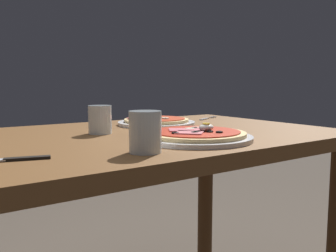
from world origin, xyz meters
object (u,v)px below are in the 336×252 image
(water_glass_near, at_px, (145,134))
(water_glass_far, at_px, (100,121))
(pizza_across_left, at_px, (156,122))
(fork, at_px, (207,118))
(dining_table, at_px, (141,172))
(knife, at_px, (7,160))
(pizza_foreground, at_px, (196,136))

(water_glass_near, relative_size, water_glass_far, 1.08)
(water_glass_near, bearing_deg, pizza_across_left, 54.52)
(water_glass_far, xyz_separation_m, fork, (0.56, 0.16, -0.04))
(water_glass_far, bearing_deg, water_glass_near, -97.76)
(water_glass_far, bearing_deg, dining_table, -30.97)
(fork, relative_size, knife, 0.76)
(pizza_across_left, relative_size, water_glass_far, 3.29)
(pizza_foreground, xyz_separation_m, fork, (0.40, 0.42, -0.01))
(fork, xyz_separation_m, knife, (-0.89, -0.42, 0.00))
(fork, bearing_deg, knife, -154.57)
(pizza_across_left, height_order, water_glass_far, water_glass_far)
(fork, bearing_deg, water_glass_near, -140.66)
(pizza_foreground, relative_size, knife, 1.60)
(water_glass_far, relative_size, knife, 0.45)
(dining_table, xyz_separation_m, water_glass_far, (-0.11, 0.06, 0.16))
(dining_table, height_order, pizza_foreground, pizza_foreground)
(pizza_across_left, relative_size, knife, 1.47)
(water_glass_far, height_order, knife, water_glass_far)
(dining_table, bearing_deg, fork, 25.71)
(water_glass_near, height_order, knife, water_glass_near)
(dining_table, relative_size, fork, 8.32)
(knife, bearing_deg, water_glass_far, 39.34)
(dining_table, distance_m, water_glass_near, 0.36)
(water_glass_near, relative_size, fork, 0.63)
(pizza_across_left, xyz_separation_m, fork, (0.30, 0.06, -0.01))
(pizza_across_left, bearing_deg, pizza_foreground, -106.40)
(water_glass_near, distance_m, fork, 0.79)
(pizza_across_left, bearing_deg, dining_table, -135.12)
(dining_table, bearing_deg, water_glass_near, -118.51)
(pizza_foreground, height_order, water_glass_far, water_glass_far)
(water_glass_near, height_order, fork, water_glass_near)
(pizza_foreground, height_order, knife, pizza_foreground)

